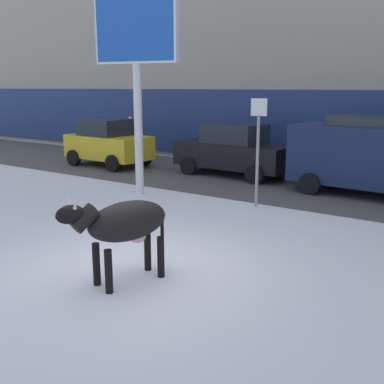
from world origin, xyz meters
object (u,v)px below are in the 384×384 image
at_px(car_navy_van, 375,153).
at_px(street_sign, 258,144).
at_px(car_yellow_hatchback, 108,143).
at_px(car_black_sedan, 234,150).
at_px(pedestrian_by_cars, 131,135).
at_px(cow_black, 124,223).
at_px(pedestrian_near_billboard, 335,150).
at_px(billboard, 136,42).

bearing_deg(car_navy_van, street_sign, -126.40).
xyz_separation_m(car_yellow_hatchback, car_black_sedan, (5.19, 1.02, -0.02)).
distance_m(car_black_sedan, pedestrian_by_cars, 7.24).
xyz_separation_m(cow_black, pedestrian_by_cars, (-10.00, 11.39, -0.11)).
xyz_separation_m(car_navy_van, street_sign, (-2.24, -3.03, 0.43)).
xyz_separation_m(cow_black, car_navy_van, (1.78, 8.63, 0.25)).
height_order(pedestrian_by_cars, street_sign, street_sign).
distance_m(cow_black, car_yellow_hatchback, 11.62).
distance_m(cow_black, car_navy_van, 8.82).
relative_size(car_yellow_hatchback, pedestrian_near_billboard, 2.07).
bearing_deg(street_sign, car_black_sedan, 126.85).
bearing_deg(car_yellow_hatchback, car_black_sedan, 11.16).
relative_size(car_yellow_hatchback, car_black_sedan, 0.84).
relative_size(car_navy_van, street_sign, 1.67).
bearing_deg(pedestrian_near_billboard, billboard, -120.67).
height_order(car_black_sedan, street_sign, street_sign).
bearing_deg(car_yellow_hatchback, car_navy_van, 2.86).
xyz_separation_m(car_black_sedan, car_navy_van, (4.90, -0.52, 0.33)).
height_order(billboard, pedestrian_near_billboard, billboard).
xyz_separation_m(car_yellow_hatchback, pedestrian_near_billboard, (8.10, 3.27, -0.05)).
relative_size(pedestrian_near_billboard, pedestrian_by_cars, 1.00).
xyz_separation_m(cow_black, pedestrian_near_billboard, (-0.21, 11.39, -0.11)).
height_order(cow_black, car_navy_van, car_navy_van).
bearing_deg(billboard, pedestrian_near_billboard, 59.33).
bearing_deg(car_navy_van, billboard, -147.92).
distance_m(billboard, pedestrian_by_cars, 9.42).
height_order(car_yellow_hatchback, pedestrian_by_cars, car_yellow_hatchback).
relative_size(car_navy_van, pedestrian_near_billboard, 2.72).
bearing_deg(car_yellow_hatchback, street_sign, -17.84).
height_order(car_black_sedan, pedestrian_by_cars, car_black_sedan).
height_order(car_navy_van, pedestrian_by_cars, car_navy_van).
distance_m(car_navy_van, street_sign, 3.79).
distance_m(cow_black, car_black_sedan, 9.67).
height_order(cow_black, billboard, billboard).
distance_m(cow_black, pedestrian_near_billboard, 11.40).
distance_m(billboard, car_yellow_hatchback, 6.31).
bearing_deg(car_yellow_hatchback, billboard, -35.88).
bearing_deg(pedestrian_near_billboard, cow_black, -88.95).
bearing_deg(billboard, car_yellow_hatchback, 144.12).
xyz_separation_m(car_black_sedan, pedestrian_by_cars, (-6.89, 2.24, -0.03)).
xyz_separation_m(cow_black, car_black_sedan, (-3.12, 9.15, -0.09)).
height_order(cow_black, car_black_sedan, car_black_sedan).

